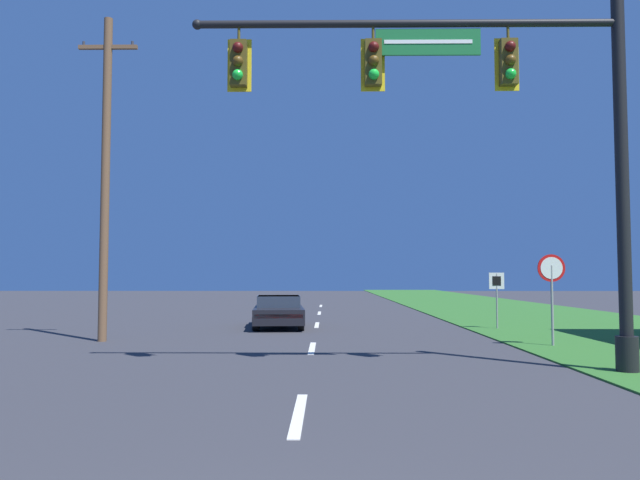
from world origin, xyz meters
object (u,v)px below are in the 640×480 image
object	(u,v)px
stop_sign	(552,279)
utility_pole_near	(105,172)
signal_mast	(504,126)
route_sign_post	(497,287)
car_ahead	(279,311)

from	to	relation	value
stop_sign	utility_pole_near	distance (m)	13.38
stop_sign	signal_mast	bearing A→B (deg)	-118.94
route_sign_post	utility_pole_near	xyz separation A→B (m)	(-12.94, -4.35, 3.56)
signal_mast	car_ahead	world-z (taller)	signal_mast
car_ahead	stop_sign	distance (m)	10.47
route_sign_post	utility_pole_near	distance (m)	14.10
car_ahead	route_sign_post	xyz separation A→B (m)	(8.08, -0.89, 0.92)
car_ahead	route_sign_post	bearing A→B (deg)	-6.31
route_sign_post	utility_pole_near	size ratio (longest dim) A/B	0.21
signal_mast	route_sign_post	world-z (taller)	signal_mast
signal_mast	car_ahead	bearing A→B (deg)	115.89
signal_mast	utility_pole_near	size ratio (longest dim) A/B	0.92
route_sign_post	utility_pole_near	bearing A→B (deg)	-161.43
signal_mast	car_ahead	distance (m)	13.26
signal_mast	utility_pole_near	xyz separation A→B (m)	(-10.32, 6.01, 0.08)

